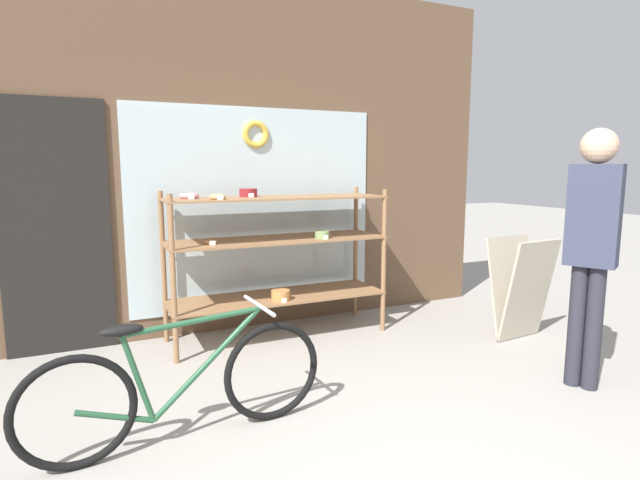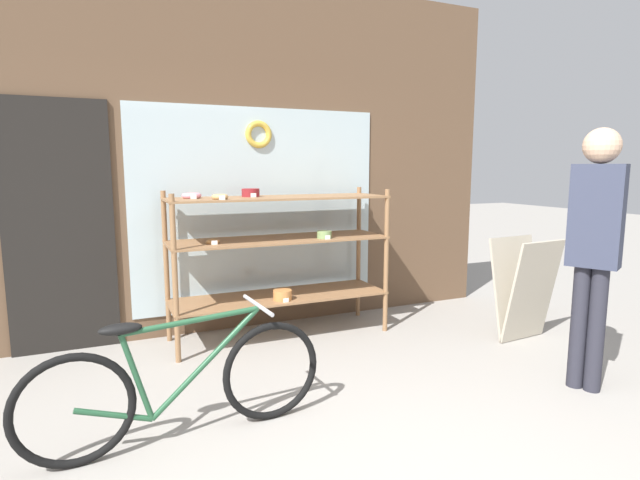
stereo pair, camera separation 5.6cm
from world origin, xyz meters
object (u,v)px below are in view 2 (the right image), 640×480
object	(u,v)px
bicycle	(180,385)
sandwich_board	(524,289)
pedestrian	(595,237)
display_case	(277,247)

from	to	relation	value
bicycle	sandwich_board	distance (m)	3.13
sandwich_board	pedestrian	distance (m)	1.20
display_case	bicycle	size ratio (longest dim) A/B	1.15
sandwich_board	pedestrian	world-z (taller)	pedestrian
display_case	sandwich_board	xyz separation A→B (m)	(2.00, -0.96, -0.37)
sandwich_board	bicycle	bearing A→B (deg)	-175.65
display_case	pedestrian	world-z (taller)	pedestrian
bicycle	sandwich_board	xyz separation A→B (m)	(3.09, 0.51, 0.13)
bicycle	sandwich_board	bearing A→B (deg)	5.53
display_case	bicycle	bearing A→B (deg)	-126.61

